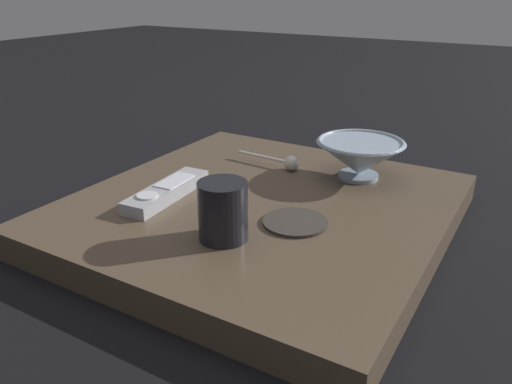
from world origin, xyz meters
TOP-DOWN VIEW (x-y plane):
  - ground_plane at (0.00, 0.00)m, footprint 6.00×6.00m
  - table at (0.00, 0.00)m, footprint 0.60×0.62m
  - cereal_bowl at (-0.11, -0.18)m, footprint 0.16×0.16m
  - coffee_mug at (-0.02, 0.15)m, footprint 0.07×0.07m
  - teaspoon at (0.03, -0.16)m, footprint 0.14×0.03m
  - tv_remote_near at (0.15, 0.07)m, footprint 0.06×0.19m
  - drink_coaster at (-0.09, 0.05)m, footprint 0.10×0.10m

SIDE VIEW (x-z plane):
  - ground_plane at x=0.00m, z-range 0.00..0.00m
  - table at x=0.00m, z-range 0.00..0.05m
  - drink_coaster at x=-0.09m, z-range 0.05..0.05m
  - tv_remote_near at x=0.15m, z-range 0.05..0.07m
  - teaspoon at x=0.03m, z-range 0.05..0.08m
  - cereal_bowl at x=-0.11m, z-range 0.05..0.13m
  - coffee_mug at x=-0.02m, z-range 0.05..0.14m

